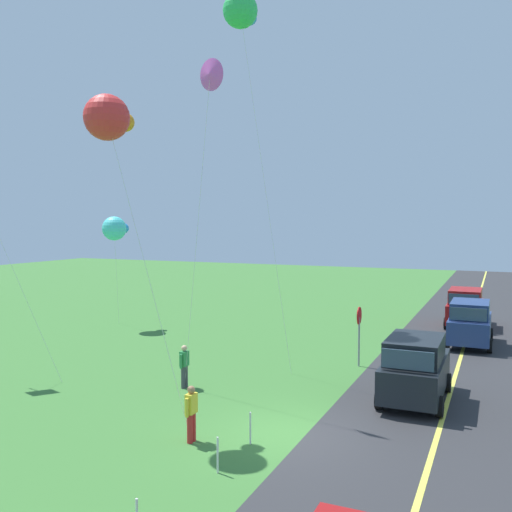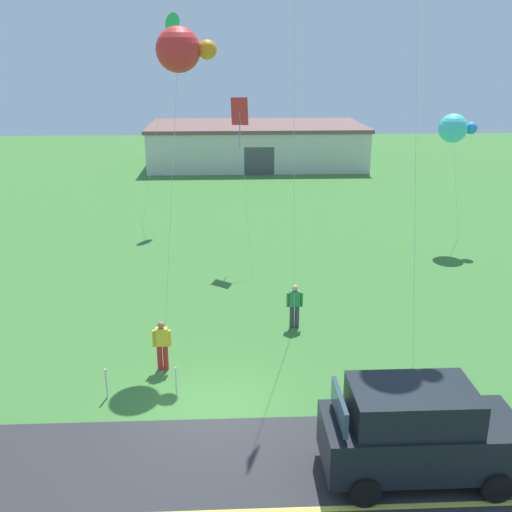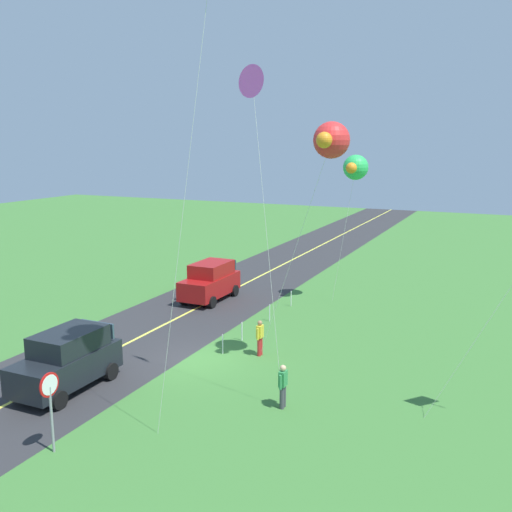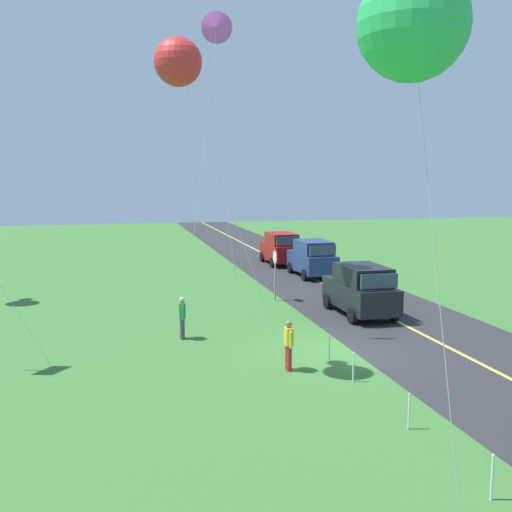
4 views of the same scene
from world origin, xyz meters
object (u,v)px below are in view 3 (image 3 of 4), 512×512
at_px(stop_sign, 50,397).
at_px(person_adult_companion, 283,385).
at_px(kite_red_low, 331,140).
at_px(car_parked_west_near, 210,281).
at_px(person_adult_near, 260,337).
at_px(car_suv_foreground, 67,360).
at_px(kite_blue_mid, 253,83).
at_px(kite_cyan_top, 355,167).

height_order(stop_sign, person_adult_companion, stop_sign).
bearing_deg(kite_red_low, car_parked_west_near, -128.77).
bearing_deg(person_adult_near, car_suv_foreground, 167.34).
bearing_deg(car_parked_west_near, stop_sign, 13.39).
relative_size(car_parked_west_near, person_adult_companion, 2.75).
bearing_deg(car_parked_west_near, person_adult_companion, 39.03).
bearing_deg(kite_blue_mid, person_adult_companion, 74.70).
xyz_separation_m(person_adult_near, kite_red_low, (0.65, 3.23, 8.46)).
distance_m(kite_red_low, kite_cyan_top, 10.59).
relative_size(car_suv_foreground, kite_cyan_top, 0.51).
bearing_deg(stop_sign, car_suv_foreground, -142.95).
distance_m(car_suv_foreground, person_adult_near, 8.14).
relative_size(stop_sign, kite_red_low, 0.25).
xyz_separation_m(car_parked_west_near, kite_blue_mid, (11.10, 7.96, 10.04)).
height_order(car_parked_west_near, stop_sign, stop_sign).
height_order(stop_sign, kite_red_low, kite_red_low).
bearing_deg(stop_sign, kite_red_low, 149.11).
xyz_separation_m(kite_red_low, kite_blue_mid, (3.33, -1.72, 1.86)).
relative_size(car_parked_west_near, stop_sign, 1.72).
relative_size(person_adult_near, person_adult_companion, 1.00).
bearing_deg(kite_cyan_top, stop_sign, -10.95).
xyz_separation_m(person_adult_companion, kite_red_low, (-3.69, 0.39, 8.46)).
relative_size(car_suv_foreground, person_adult_companion, 2.75).
bearing_deg(person_adult_companion, car_parked_west_near, 123.13).
height_order(kite_red_low, kite_blue_mid, kite_blue_mid).
relative_size(car_parked_west_near, kite_cyan_top, 0.51).
xyz_separation_m(kite_blue_mid, kite_cyan_top, (-13.66, -0.07, -3.33)).
xyz_separation_m(car_parked_west_near, person_adult_near, (7.12, 6.45, -0.29)).
bearing_deg(car_suv_foreground, person_adult_near, 140.03).
height_order(person_adult_near, kite_red_low, kite_red_low).
bearing_deg(kite_cyan_top, car_suv_foreground, -22.71).
xyz_separation_m(car_suv_foreground, kite_red_low, (-5.58, 8.45, 8.18)).
distance_m(car_parked_west_near, person_adult_near, 9.61).
bearing_deg(car_suv_foreground, stop_sign, 37.05).
distance_m(car_parked_west_near, kite_cyan_top, 10.67).
xyz_separation_m(car_suv_foreground, car_parked_west_near, (-13.36, -1.23, 0.00)).
bearing_deg(kite_blue_mid, car_parked_west_near, -144.36).
xyz_separation_m(car_parked_west_near, person_adult_companion, (11.46, 9.29, -0.29)).
bearing_deg(person_adult_near, kite_cyan_top, 18.84).
distance_m(car_parked_west_near, person_adult_companion, 14.76).
height_order(car_suv_foreground, stop_sign, stop_sign).
distance_m(car_suv_foreground, kite_cyan_top, 18.52).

